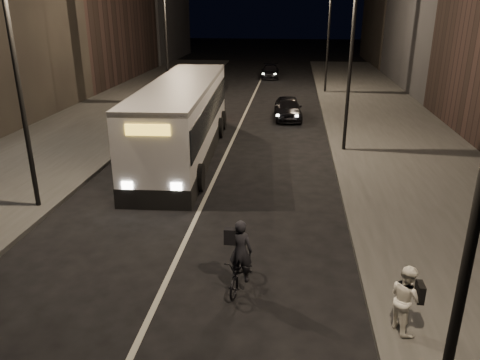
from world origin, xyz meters
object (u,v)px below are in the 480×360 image
(streetlight_left_far, at_px, (169,26))
(city_bus, at_px, (183,116))
(streetlight_right_near, at_px, (473,120))
(pedestrian_woman, at_px, (406,298))
(streetlight_left_near, at_px, (21,51))
(car_near, at_px, (288,108))
(streetlight_right_mid, at_px, (346,37))
(streetlight_right_far, at_px, (326,23))
(car_mid, at_px, (214,81))
(car_far, at_px, (270,71))
(cyclist_on_bicycle, at_px, (241,265))

(streetlight_left_far, bearing_deg, city_bus, -73.22)
(streetlight_right_near, xyz_separation_m, pedestrian_woman, (0.27, 2.60, -4.43))
(streetlight_left_near, bearing_deg, pedestrian_woman, -26.28)
(streetlight_right_near, xyz_separation_m, car_near, (-2.54, 22.80, -4.68))
(car_near, bearing_deg, pedestrian_woman, -86.55)
(car_near, bearing_deg, streetlight_right_near, -88.11)
(streetlight_right_mid, xyz_separation_m, streetlight_right_far, (0.00, 16.00, 0.00))
(pedestrian_woman, distance_m, car_mid, 31.90)
(car_mid, bearing_deg, car_far, -130.75)
(pedestrian_woman, xyz_separation_m, car_far, (-4.80, 37.32, -0.33))
(pedestrian_woman, bearing_deg, cyclist_on_bicycle, 47.89)
(streetlight_left_far, height_order, city_bus, streetlight_left_far)
(streetlight_right_far, distance_m, streetlight_left_far, 12.24)
(streetlight_right_mid, xyz_separation_m, streetlight_left_far, (-10.66, 10.00, 0.00))
(city_bus, xyz_separation_m, cyclist_on_bicycle, (3.90, -10.77, -1.22))
(pedestrian_woman, bearing_deg, car_far, -14.01)
(streetlight_right_near, bearing_deg, car_far, 96.48)
(car_near, bearing_deg, streetlight_right_mid, -73.98)
(streetlight_right_mid, bearing_deg, streetlight_right_near, -90.00)
(streetlight_left_near, xyz_separation_m, city_bus, (3.39, 6.76, -3.49))
(car_mid, xyz_separation_m, car_far, (4.40, 6.77, -0.04))
(cyclist_on_bicycle, bearing_deg, streetlight_right_near, -39.33)
(streetlight_left_far, relative_size, city_bus, 0.63)
(city_bus, distance_m, car_far, 25.34)
(streetlight_right_far, height_order, streetlight_left_far, same)
(streetlight_right_mid, bearing_deg, streetlight_right_far, 90.00)
(city_bus, bearing_deg, cyclist_on_bicycle, -73.10)
(city_bus, xyz_separation_m, pedestrian_woman, (7.54, -12.16, -0.94))
(streetlight_right_far, distance_m, city_bus, 19.04)
(pedestrian_woman, bearing_deg, car_near, -13.42)
(streetlight_left_far, height_order, pedestrian_woman, streetlight_left_far)
(streetlight_left_near, bearing_deg, streetlight_right_far, 66.04)
(streetlight_left_near, bearing_deg, car_far, 79.13)
(streetlight_left_near, distance_m, cyclist_on_bicycle, 9.56)
(city_bus, relative_size, car_near, 3.24)
(streetlight_left_near, relative_size, car_far, 1.95)
(streetlight_right_near, bearing_deg, cyclist_on_bicycle, 130.26)
(streetlight_right_near, xyz_separation_m, car_far, (-4.53, 39.92, -4.76))
(streetlight_right_near, distance_m, streetlight_right_mid, 16.00)
(streetlight_left_far, bearing_deg, car_far, 66.23)
(cyclist_on_bicycle, bearing_deg, car_near, 97.88)
(streetlight_left_far, height_order, car_near, streetlight_left_far)
(pedestrian_woman, relative_size, car_mid, 0.39)
(streetlight_right_far, bearing_deg, car_mid, 172.68)
(streetlight_right_mid, distance_m, car_far, 24.81)
(streetlight_right_near, bearing_deg, streetlight_left_near, 143.12)
(pedestrian_woman, bearing_deg, car_mid, -4.58)
(cyclist_on_bicycle, bearing_deg, car_far, 102.26)
(car_near, bearing_deg, streetlight_left_near, -123.23)
(streetlight_left_far, height_order, car_far, streetlight_left_far)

